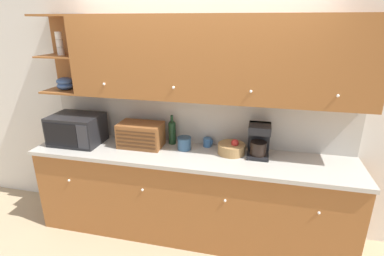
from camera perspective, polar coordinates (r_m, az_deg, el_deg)
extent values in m
plane|color=tan|center=(3.75, 0.76, -16.23)|extent=(24.00, 24.00, 0.00)
cube|color=silver|center=(3.19, 0.99, 3.35)|extent=(5.63, 0.06, 2.60)
cube|color=#935628|center=(3.25, -0.37, -12.81)|extent=(3.23, 0.60, 0.90)
cube|color=#B7B2A8|center=(3.01, -0.46, -5.37)|extent=(3.25, 0.63, 0.04)
sphere|color=white|center=(3.38, -22.39, -9.21)|extent=(0.03, 0.03, 0.03)
sphere|color=white|center=(3.01, -9.44, -11.56)|extent=(0.03, 0.03, 0.03)
sphere|color=white|center=(2.83, 6.31, -13.60)|extent=(0.03, 0.03, 0.03)
sphere|color=white|center=(2.88, 23.03, -14.66)|extent=(0.03, 0.03, 0.03)
cube|color=#B7B2A8|center=(3.18, 0.84, 1.67)|extent=(3.23, 0.01, 0.54)
cube|color=#935628|center=(2.84, 4.40, 13.04)|extent=(2.81, 0.35, 0.78)
cube|color=#935628|center=(3.61, -22.08, 13.14)|extent=(0.42, 0.02, 0.78)
cube|color=#935628|center=(3.53, -22.81, 6.64)|extent=(0.42, 0.35, 0.02)
cube|color=#935628|center=(3.48, -23.62, 12.47)|extent=(0.42, 0.35, 0.02)
cube|color=#935628|center=(3.46, -24.56, 18.94)|extent=(0.42, 0.35, 0.02)
sphere|color=white|center=(3.05, -16.41, 8.04)|extent=(0.03, 0.03, 0.03)
sphere|color=white|center=(2.78, -3.56, 7.71)|extent=(0.03, 0.03, 0.03)
sphere|color=white|center=(2.67, 11.16, 6.86)|extent=(0.03, 0.03, 0.03)
sphere|color=white|center=(2.74, 26.04, 5.54)|extent=(0.03, 0.03, 0.03)
ellipsoid|color=#3D5B93|center=(3.52, -22.92, 7.43)|extent=(0.18, 0.18, 0.08)
ellipsoid|color=#3D5B93|center=(3.51, -23.03, 8.22)|extent=(0.18, 0.18, 0.08)
cylinder|color=silver|center=(3.47, -23.72, 13.21)|extent=(0.07, 0.07, 0.08)
cylinder|color=silver|center=(3.47, -23.91, 14.50)|extent=(0.07, 0.07, 0.07)
cylinder|color=silver|center=(3.46, -24.09, 15.79)|extent=(0.07, 0.07, 0.08)
cube|color=black|center=(3.46, -21.06, -0.20)|extent=(0.53, 0.39, 0.31)
cube|color=black|center=(3.34, -23.75, -1.26)|extent=(0.37, 0.01, 0.25)
cube|color=#2D2D33|center=(3.20, -20.18, -1.66)|extent=(0.12, 0.01, 0.25)
cylinder|color=silver|center=(3.49, -13.94, -1.20)|extent=(0.08, 0.08, 0.09)
torus|color=silver|center=(3.47, -13.28, -1.23)|extent=(0.01, 0.06, 0.06)
cube|color=brown|center=(3.19, -9.71, -1.29)|extent=(0.45, 0.27, 0.26)
cube|color=#4B2C16|center=(3.10, -10.60, -3.60)|extent=(0.42, 0.01, 0.02)
cube|color=#4B2C16|center=(3.08, -10.65, -2.90)|extent=(0.42, 0.01, 0.02)
cube|color=#4B2C16|center=(3.07, -10.70, -2.20)|extent=(0.42, 0.01, 0.02)
cube|color=#4B2C16|center=(3.05, -10.75, -1.49)|extent=(0.42, 0.01, 0.02)
cube|color=#4B2C16|center=(3.04, -10.79, -0.77)|extent=(0.42, 0.01, 0.02)
cylinder|color=#19381E|center=(3.22, -3.79, -1.14)|extent=(0.08, 0.08, 0.22)
sphere|color=#19381E|center=(3.18, -3.84, 0.71)|extent=(0.08, 0.08, 0.08)
cylinder|color=#19381E|center=(3.16, -3.86, 1.77)|extent=(0.03, 0.03, 0.08)
cylinder|color=#33567A|center=(3.09, -1.49, -3.00)|extent=(0.14, 0.14, 0.13)
cylinder|color=navy|center=(3.06, -1.50, -1.85)|extent=(0.15, 0.15, 0.01)
cylinder|color=#38669E|center=(3.17, 2.94, -2.72)|extent=(0.09, 0.09, 0.09)
torus|color=#38669E|center=(3.16, 3.83, -2.77)|extent=(0.01, 0.06, 0.06)
cylinder|color=#A87F4C|center=(3.02, 7.51, -3.92)|extent=(0.27, 0.27, 0.10)
sphere|color=red|center=(2.97, 8.17, -2.82)|extent=(0.08, 0.08, 0.08)
cube|color=black|center=(3.02, 12.40, -5.07)|extent=(0.21, 0.23, 0.03)
cylinder|color=black|center=(2.97, 12.50, -3.78)|extent=(0.16, 0.16, 0.13)
cube|color=black|center=(3.04, 12.65, -1.82)|extent=(0.21, 0.05, 0.33)
cube|color=black|center=(2.91, 12.80, -0.09)|extent=(0.21, 0.23, 0.07)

